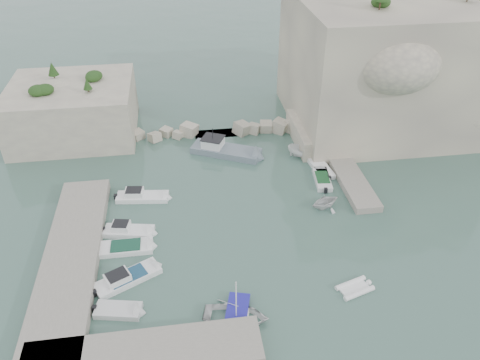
{
  "coord_description": "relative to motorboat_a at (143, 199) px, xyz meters",
  "views": [
    {
      "loc": [
        -5.82,
        -34.86,
        31.54
      ],
      "look_at": [
        0.0,
        6.0,
        3.0
      ],
      "focal_mm": 35.0,
      "sensor_mm": 36.0,
      "label": 1
    }
  ],
  "objects": [
    {
      "name": "motorboat_e",
      "position": [
        -1.56,
        -15.83,
        0.0
      ],
      "size": [
        4.48,
        2.53,
        0.7
      ],
      "primitive_type": null,
      "rotation": [
        0.0,
        0.0,
        -0.2
      ],
      "color": "silver",
      "rests_on": "ground"
    },
    {
      "name": "quay_west",
      "position": [
        -6.29,
        -9.13,
        0.55
      ],
      "size": [
        5.0,
        24.0,
        1.1
      ],
      "primitive_type": "cube",
      "color": "#9E9689",
      "rests_on": "ground"
    },
    {
      "name": "inflatable_dinghy",
      "position": [
        18.97,
        -16.18,
        0.0
      ],
      "size": [
        3.72,
        2.57,
        0.44
      ],
      "primitive_type": null,
      "rotation": [
        0.0,
        0.0,
        0.3
      ],
      "color": "white",
      "rests_on": "ground"
    },
    {
      "name": "work_boat",
      "position": [
        10.4,
        8.32,
        0.0
      ],
      "size": [
        10.08,
        6.87,
        2.2
      ],
      "primitive_type": null,
      "rotation": [
        0.0,
        0.0,
        -0.45
      ],
      "color": "slate",
      "rests_on": "ground"
    },
    {
      "name": "ground",
      "position": [
        10.71,
        -8.13,
        0.0
      ],
      "size": [
        400.0,
        400.0,
        0.0
      ],
      "primitive_type": "plane",
      "color": "#45685B",
      "rests_on": "ground"
    },
    {
      "name": "rowboat",
      "position": [
        8.14,
        -17.98,
        0.0
      ],
      "size": [
        6.26,
        5.18,
        1.12
      ],
      "primitive_type": "imported",
      "rotation": [
        0.0,
        0.0,
        1.3
      ],
      "color": "white",
      "rests_on": "ground"
    },
    {
      "name": "cliff_east",
      "position": [
        33.71,
        14.87,
        8.5
      ],
      "size": [
        26.0,
        22.0,
        17.0
      ],
      "primitive_type": "cube",
      "color": "beige",
      "rests_on": "ground"
    },
    {
      "name": "outcrop_west",
      "position": [
        -9.29,
        16.87,
        3.5
      ],
      "size": [
        16.0,
        14.0,
        7.0
      ],
      "primitive_type": "cube",
      "color": "beige",
      "rests_on": "ground"
    },
    {
      "name": "motorboat_c",
      "position": [
        -1.36,
        -8.12,
        0.0
      ],
      "size": [
        5.69,
        2.08,
        0.7
      ],
      "primitive_type": null,
      "rotation": [
        0.0,
        0.0,
        -0.0
      ],
      "color": "white",
      "rests_on": "ground"
    },
    {
      "name": "tender_east_a",
      "position": [
        19.78,
        -4.29,
        0.0
      ],
      "size": [
        4.18,
        3.9,
        1.79
      ],
      "primitive_type": "imported",
      "rotation": [
        0.0,
        0.0,
        1.92
      ],
      "color": "silver",
      "rests_on": "ground"
    },
    {
      "name": "tender_east_d",
      "position": [
        20.5,
        6.03,
        0.0
      ],
      "size": [
        5.32,
        3.38,
        1.93
      ],
      "primitive_type": "imported",
      "rotation": [
        0.0,
        0.0,
        1.24
      ],
      "color": "white",
      "rests_on": "ground"
    },
    {
      "name": "motorboat_b",
      "position": [
        -1.19,
        -5.72,
        0.0
      ],
      "size": [
        5.76,
        2.83,
        1.4
      ],
      "primitive_type": null,
      "rotation": [
        0.0,
        0.0,
        -0.19
      ],
      "color": "white",
      "rests_on": "ground"
    },
    {
      "name": "quay_south",
      "position": [
        0.71,
        -20.63,
        0.55
      ],
      "size": [
        18.0,
        4.0,
        1.1
      ],
      "primitive_type": "cube",
      "color": "#9E9689",
      "rests_on": "ground"
    },
    {
      "name": "tender_east_c",
      "position": [
        21.39,
        3.13,
        0.0
      ],
      "size": [
        2.53,
        5.81,
        0.7
      ],
      "primitive_type": null,
      "rotation": [
        0.0,
        0.0,
        1.7
      ],
      "color": "white",
      "rests_on": "ground"
    },
    {
      "name": "motorboat_a",
      "position": [
        0.0,
        0.0,
        0.0
      ],
      "size": [
        6.47,
        2.62,
        1.4
      ],
      "primitive_type": null,
      "rotation": [
        0.0,
        0.0,
        -0.12
      ],
      "color": "white",
      "rests_on": "ground"
    },
    {
      "name": "tender_east_b",
      "position": [
        20.9,
        0.57,
        0.0
      ],
      "size": [
        2.3,
        5.2,
        0.7
      ],
      "primitive_type": null,
      "rotation": [
        0.0,
        0.0,
        1.45
      ],
      "color": "silver",
      "rests_on": "ground"
    },
    {
      "name": "motorboat_d",
      "position": [
        -0.94,
        -12.25,
        0.0
      ],
      "size": [
        6.73,
        4.74,
        1.4
      ],
      "primitive_type": null,
      "rotation": [
        0.0,
        0.0,
        0.48
      ],
      "color": "white",
      "rests_on": "ground"
    },
    {
      "name": "ledge_east",
      "position": [
        24.21,
        1.87,
        0.4
      ],
      "size": [
        3.0,
        16.0,
        0.8
      ],
      "primitive_type": "cube",
      "color": "#9E9689",
      "rests_on": "ground"
    },
    {
      "name": "cliff_terrace",
      "position": [
        23.71,
        9.87,
        1.25
      ],
      "size": [
        8.0,
        10.0,
        2.5
      ],
      "primitive_type": "cube",
      "color": "beige",
      "rests_on": "ground"
    },
    {
      "name": "breakwater",
      "position": [
        9.71,
        13.87,
        0.7
      ],
      "size": [
        28.0,
        3.0,
        1.4
      ],
      "primitive_type": "cube",
      "color": "beige",
      "rests_on": "ground"
    },
    {
      "name": "rowboat_mast",
      "position": [
        8.14,
        -17.98,
        2.66
      ],
      "size": [
        0.1,
        0.1,
        4.2
      ],
      "primitive_type": "cylinder",
      "color": "white",
      "rests_on": "rowboat"
    }
  ]
}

